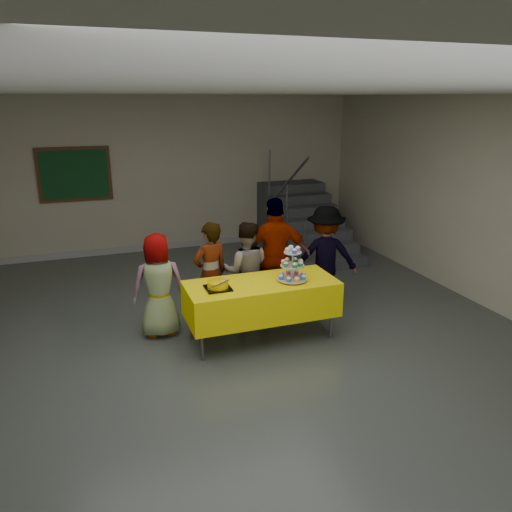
{
  "coord_description": "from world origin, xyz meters",
  "views": [
    {
      "loc": [
        -1.46,
        -4.84,
        2.95
      ],
      "look_at": [
        0.53,
        0.79,
        1.05
      ],
      "focal_mm": 35.0,
      "sensor_mm": 36.0,
      "label": 1
    }
  ],
  "objects": [
    {
      "name": "schoolchild_b",
      "position": [
        0.06,
        1.26,
        0.71
      ],
      "size": [
        0.6,
        0.48,
        1.42
      ],
      "primitive_type": "imported",
      "rotation": [
        0.0,
        0.0,
        3.45
      ],
      "color": "slate",
      "rests_on": "ground"
    },
    {
      "name": "schoolchild_c",
      "position": [
        0.56,
        1.26,
        0.69
      ],
      "size": [
        0.81,
        0.72,
        1.38
      ],
      "primitive_type": "imported",
      "rotation": [
        0.0,
        0.0,
        2.8
      ],
      "color": "slate",
      "rests_on": "ground"
    },
    {
      "name": "noticeboard",
      "position": [
        -1.54,
        4.96,
        1.6
      ],
      "size": [
        1.3,
        0.05,
        1.0
      ],
      "color": "#472B16",
      "rests_on": "ground"
    },
    {
      "name": "bear_cake",
      "position": [
        -0.03,
        0.55,
        0.83
      ],
      "size": [
        0.32,
        0.36,
        0.12
      ],
      "color": "black",
      "rests_on": "bake_table"
    },
    {
      "name": "bake_table",
      "position": [
        0.53,
        0.59,
        0.56
      ],
      "size": [
        1.88,
        0.78,
        0.77
      ],
      "color": "#595960",
      "rests_on": "ground"
    },
    {
      "name": "cupcake_stand",
      "position": [
        0.91,
        0.51,
        0.94
      ],
      "size": [
        0.38,
        0.38,
        0.44
      ],
      "color": "silver",
      "rests_on": "bake_table"
    },
    {
      "name": "schoolchild_a",
      "position": [
        -0.65,
        1.15,
        0.68
      ],
      "size": [
        0.68,
        0.46,
        1.35
      ],
      "primitive_type": "imported",
      "rotation": [
        0.0,
        0.0,
        3.09
      ],
      "color": "slate",
      "rests_on": "ground"
    },
    {
      "name": "room_shell",
      "position": [
        0.0,
        0.02,
        2.13
      ],
      "size": [
        10.0,
        10.04,
        3.02
      ],
      "color": "#4C514C",
      "rests_on": "ground"
    },
    {
      "name": "schoolchild_d",
      "position": [
        0.99,
        1.25,
        0.84
      ],
      "size": [
        1.05,
        0.6,
        1.68
      ],
      "primitive_type": "imported",
      "rotation": [
        0.0,
        0.0,
        2.93
      ],
      "color": "slate",
      "rests_on": "ground"
    },
    {
      "name": "staircase",
      "position": [
        2.7,
        4.13,
        0.49
      ],
      "size": [
        1.3,
        2.4,
        2.04
      ],
      "color": "#424447",
      "rests_on": "ground"
    },
    {
      "name": "schoolchild_e",
      "position": [
        1.78,
        1.31,
        0.75
      ],
      "size": [
        1.09,
        0.82,
        1.5
      ],
      "primitive_type": "imported",
      "rotation": [
        0.0,
        0.0,
        2.84
      ],
      "color": "slate",
      "rests_on": "ground"
    }
  ]
}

